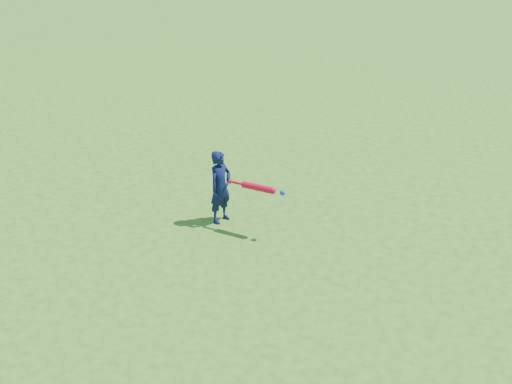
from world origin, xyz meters
TOP-DOWN VIEW (x-y plane):
  - ground at (0.00, 0.00)m, footprint 80.00×80.00m
  - child at (-0.79, 0.57)m, footprint 0.23×0.35m
  - bat_swing at (-0.21, 0.63)m, footprint 0.74×0.19m

SIDE VIEW (x-z plane):
  - ground at x=0.00m, z-range 0.00..0.00m
  - child at x=-0.79m, z-range 0.00..0.95m
  - bat_swing at x=-0.21m, z-range 0.56..0.65m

